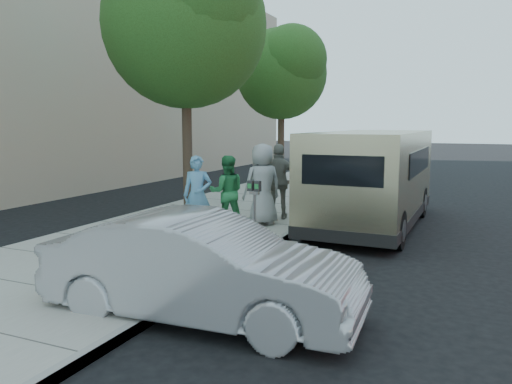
{
  "coord_description": "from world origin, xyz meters",
  "views": [
    {
      "loc": [
        5.32,
        -10.03,
        2.69
      ],
      "look_at": [
        0.75,
        0.4,
        1.1
      ],
      "focal_mm": 35.0,
      "sensor_mm": 36.0,
      "label": 1
    }
  ],
  "objects_px": {
    "tree_near": "(186,19)",
    "person_officer": "(198,195)",
    "tree_far": "(282,70)",
    "person_gray_shirt": "(262,184)",
    "sedan": "(202,268)",
    "person_green_shirt": "(227,192)",
    "person_striped_polo": "(279,181)",
    "van": "(373,177)",
    "parking_meter": "(254,199)"
  },
  "relations": [
    {
      "from": "tree_near",
      "to": "person_officer",
      "type": "distance_m",
      "value": 5.53
    },
    {
      "from": "tree_far",
      "to": "person_officer",
      "type": "bearing_deg",
      "value": -79.9
    },
    {
      "from": "tree_near",
      "to": "person_gray_shirt",
      "type": "bearing_deg",
      "value": -21.74
    },
    {
      "from": "tree_near",
      "to": "sedan",
      "type": "xyz_separation_m",
      "value": [
        4.25,
        -6.7,
        -4.82
      ]
    },
    {
      "from": "tree_near",
      "to": "person_green_shirt",
      "type": "relative_size",
      "value": 4.28
    },
    {
      "from": "person_green_shirt",
      "to": "sedan",
      "type": "bearing_deg",
      "value": 83.87
    },
    {
      "from": "tree_far",
      "to": "person_striped_polo",
      "type": "relative_size",
      "value": 3.27
    },
    {
      "from": "sedan",
      "to": "person_green_shirt",
      "type": "relative_size",
      "value": 2.51
    },
    {
      "from": "van",
      "to": "person_green_shirt",
      "type": "relative_size",
      "value": 3.8
    },
    {
      "from": "van",
      "to": "person_officer",
      "type": "distance_m",
      "value": 4.64
    },
    {
      "from": "parking_meter",
      "to": "van",
      "type": "height_order",
      "value": "van"
    },
    {
      "from": "sedan",
      "to": "person_gray_shirt",
      "type": "relative_size",
      "value": 2.17
    },
    {
      "from": "tree_far",
      "to": "parking_meter",
      "type": "relative_size",
      "value": 4.75
    },
    {
      "from": "tree_far",
      "to": "parking_meter",
      "type": "height_order",
      "value": "tree_far"
    },
    {
      "from": "tree_near",
      "to": "person_striped_polo",
      "type": "bearing_deg",
      "value": -3.89
    },
    {
      "from": "person_green_shirt",
      "to": "van",
      "type": "bearing_deg",
      "value": -172.44
    },
    {
      "from": "van",
      "to": "tree_near",
      "type": "bearing_deg",
      "value": -173.34
    },
    {
      "from": "person_officer",
      "to": "person_green_shirt",
      "type": "bearing_deg",
      "value": 44.33
    },
    {
      "from": "person_officer",
      "to": "person_striped_polo",
      "type": "distance_m",
      "value": 2.68
    },
    {
      "from": "person_officer",
      "to": "tree_near",
      "type": "bearing_deg",
      "value": 98.74
    },
    {
      "from": "van",
      "to": "sedan",
      "type": "xyz_separation_m",
      "value": [
        -0.95,
        -7.22,
        -0.58
      ]
    },
    {
      "from": "person_gray_shirt",
      "to": "person_striped_polo",
      "type": "relative_size",
      "value": 1.02
    },
    {
      "from": "person_officer",
      "to": "person_gray_shirt",
      "type": "xyz_separation_m",
      "value": [
        0.96,
        1.54,
        0.12
      ]
    },
    {
      "from": "van",
      "to": "parking_meter",
      "type": "bearing_deg",
      "value": -113.4
    },
    {
      "from": "tree_near",
      "to": "parking_meter",
      "type": "bearing_deg",
      "value": -42.74
    },
    {
      "from": "person_green_shirt",
      "to": "person_officer",
      "type": "bearing_deg",
      "value": 40.71
    },
    {
      "from": "sedan",
      "to": "person_striped_polo",
      "type": "relative_size",
      "value": 2.22
    },
    {
      "from": "van",
      "to": "person_green_shirt",
      "type": "bearing_deg",
      "value": -142.05
    },
    {
      "from": "person_officer",
      "to": "tree_far",
      "type": "bearing_deg",
      "value": 74.3
    },
    {
      "from": "sedan",
      "to": "person_gray_shirt",
      "type": "xyz_separation_m",
      "value": [
        -1.47,
        5.59,
        0.44
      ]
    },
    {
      "from": "tree_near",
      "to": "sedan",
      "type": "relative_size",
      "value": 1.71
    },
    {
      "from": "tree_far",
      "to": "sedan",
      "type": "bearing_deg",
      "value": -73.44
    },
    {
      "from": "tree_far",
      "to": "person_green_shirt",
      "type": "distance_m",
      "value": 10.37
    },
    {
      "from": "person_officer",
      "to": "parking_meter",
      "type": "bearing_deg",
      "value": -44.96
    },
    {
      "from": "tree_far",
      "to": "sedan",
      "type": "relative_size",
      "value": 1.47
    },
    {
      "from": "parking_meter",
      "to": "tree_far",
      "type": "bearing_deg",
      "value": 114.85
    },
    {
      "from": "sedan",
      "to": "person_striped_polo",
      "type": "distance_m",
      "value": 6.66
    },
    {
      "from": "tree_far",
      "to": "person_green_shirt",
      "type": "relative_size",
      "value": 3.69
    },
    {
      "from": "tree_near",
      "to": "van",
      "type": "bearing_deg",
      "value": 5.69
    },
    {
      "from": "person_striped_polo",
      "to": "tree_far",
      "type": "bearing_deg",
      "value": -85.14
    },
    {
      "from": "parking_meter",
      "to": "person_green_shirt",
      "type": "distance_m",
      "value": 1.99
    },
    {
      "from": "parking_meter",
      "to": "van",
      "type": "distance_m",
      "value": 4.13
    },
    {
      "from": "parking_meter",
      "to": "van",
      "type": "relative_size",
      "value": 0.2
    },
    {
      "from": "sedan",
      "to": "person_gray_shirt",
      "type": "bearing_deg",
      "value": 11.86
    },
    {
      "from": "parking_meter",
      "to": "tree_near",
      "type": "bearing_deg",
      "value": 144.19
    },
    {
      "from": "tree_far",
      "to": "person_gray_shirt",
      "type": "height_order",
      "value": "tree_far"
    },
    {
      "from": "tree_near",
      "to": "tree_far",
      "type": "xyz_separation_m",
      "value": [
        -0.0,
        7.6,
        -0.66
      ]
    },
    {
      "from": "person_officer",
      "to": "person_striped_polo",
      "type": "bearing_deg",
      "value": 41.03
    },
    {
      "from": "person_gray_shirt",
      "to": "tree_far",
      "type": "bearing_deg",
      "value": -121.12
    },
    {
      "from": "parking_meter",
      "to": "person_gray_shirt",
      "type": "distance_m",
      "value": 2.24
    }
  ]
}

